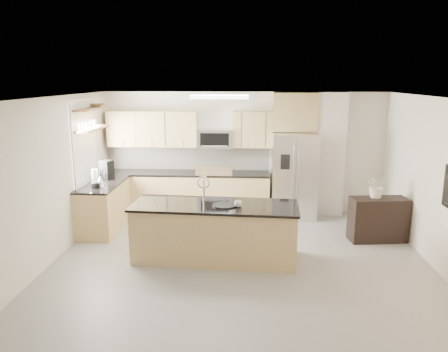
# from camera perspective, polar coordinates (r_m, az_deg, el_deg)

# --- Properties ---
(floor) EXTENTS (6.50, 6.50, 0.00)m
(floor) POSITION_cam_1_polar(r_m,az_deg,el_deg) (6.74, 2.06, -12.62)
(floor) COLOR gray
(floor) RESTS_ON ground
(ceiling) EXTENTS (6.00, 6.50, 0.02)m
(ceiling) POSITION_cam_1_polar(r_m,az_deg,el_deg) (6.10, 2.26, 10.04)
(ceiling) COLOR silver
(ceiling) RESTS_ON wall_back
(wall_back) EXTENTS (6.00, 0.02, 2.60)m
(wall_back) POSITION_cam_1_polar(r_m,az_deg,el_deg) (9.48, 2.57, 3.06)
(wall_back) COLOR silver
(wall_back) RESTS_ON floor
(wall_front) EXTENTS (6.00, 0.02, 2.60)m
(wall_front) POSITION_cam_1_polar(r_m,az_deg,el_deg) (3.26, 0.89, -16.32)
(wall_front) COLOR silver
(wall_front) RESTS_ON floor
(wall_left) EXTENTS (0.02, 6.50, 2.60)m
(wall_left) POSITION_cam_1_polar(r_m,az_deg,el_deg) (7.03, -23.12, -1.36)
(wall_left) COLOR silver
(wall_left) RESTS_ON floor
(back_counter) EXTENTS (3.55, 0.66, 1.44)m
(back_counter) POSITION_cam_1_polar(r_m,az_deg,el_deg) (9.44, -4.97, -2.16)
(back_counter) COLOR tan
(back_counter) RESTS_ON floor
(left_counter) EXTENTS (0.66, 1.50, 0.92)m
(left_counter) POSITION_cam_1_polar(r_m,az_deg,el_deg) (8.76, -15.43, -3.83)
(left_counter) COLOR tan
(left_counter) RESTS_ON floor
(range) EXTENTS (0.76, 0.64, 1.14)m
(range) POSITION_cam_1_polar(r_m,az_deg,el_deg) (9.36, -1.18, -2.24)
(range) COLOR black
(range) RESTS_ON floor
(upper_cabinets) EXTENTS (3.50, 0.33, 0.75)m
(upper_cabinets) POSITION_cam_1_polar(r_m,az_deg,el_deg) (9.35, -5.46, 6.13)
(upper_cabinets) COLOR tan
(upper_cabinets) RESTS_ON wall_back
(microwave) EXTENTS (0.76, 0.40, 0.40)m
(microwave) POSITION_cam_1_polar(r_m,az_deg,el_deg) (9.25, -1.15, 4.90)
(microwave) COLOR silver
(microwave) RESTS_ON upper_cabinets
(refrigerator) EXTENTS (0.92, 0.78, 1.78)m
(refrigerator) POSITION_cam_1_polar(r_m,az_deg,el_deg) (9.24, 9.10, 0.07)
(refrigerator) COLOR silver
(refrigerator) RESTS_ON floor
(partition_column) EXTENTS (0.60, 0.30, 2.60)m
(partition_column) POSITION_cam_1_polar(r_m,az_deg,el_deg) (9.48, 13.63, 2.72)
(partition_column) COLOR silver
(partition_column) RESTS_ON floor
(window) EXTENTS (0.04, 1.15, 1.65)m
(window) POSITION_cam_1_polar(r_m,az_deg,el_deg) (8.61, -17.80, 3.86)
(window) COLOR white
(window) RESTS_ON wall_left
(shelf_lower) EXTENTS (0.30, 1.20, 0.04)m
(shelf_lower) POSITION_cam_1_polar(r_m,az_deg,el_deg) (8.63, -16.91, 5.94)
(shelf_lower) COLOR #8E5C39
(shelf_lower) RESTS_ON wall_left
(shelf_upper) EXTENTS (0.30, 1.20, 0.04)m
(shelf_upper) POSITION_cam_1_polar(r_m,az_deg,el_deg) (8.59, -17.07, 8.39)
(shelf_upper) COLOR #8E5C39
(shelf_upper) RESTS_ON wall_left
(ceiling_fixture) EXTENTS (1.00, 0.50, 0.06)m
(ceiling_fixture) POSITION_cam_1_polar(r_m,az_deg,el_deg) (7.72, -0.53, 10.30)
(ceiling_fixture) COLOR white
(ceiling_fixture) RESTS_ON ceiling
(island) EXTENTS (2.70, 1.12, 1.34)m
(island) POSITION_cam_1_polar(r_m,az_deg,el_deg) (7.10, -1.18, -7.25)
(island) COLOR tan
(island) RESTS_ON floor
(credenza) EXTENTS (1.03, 0.53, 0.79)m
(credenza) POSITION_cam_1_polar(r_m,az_deg,el_deg) (8.36, 19.46, -5.37)
(credenza) COLOR black
(credenza) RESTS_ON floor
(cup) EXTENTS (0.16, 0.16, 0.10)m
(cup) POSITION_cam_1_polar(r_m,az_deg,el_deg) (6.82, 1.85, -3.66)
(cup) COLOR white
(cup) RESTS_ON island
(platter) EXTENTS (0.44, 0.44, 0.02)m
(platter) POSITION_cam_1_polar(r_m,az_deg,el_deg) (6.87, 0.06, -3.84)
(platter) COLOR black
(platter) RESTS_ON island
(blender) EXTENTS (0.15, 0.15, 0.35)m
(blender) POSITION_cam_1_polar(r_m,az_deg,el_deg) (8.27, -16.50, -0.49)
(blender) COLOR black
(blender) RESTS_ON left_counter
(kettle) EXTENTS (0.19, 0.19, 0.24)m
(kettle) POSITION_cam_1_polar(r_m,az_deg,el_deg) (8.38, -15.86, -0.60)
(kettle) COLOR silver
(kettle) RESTS_ON left_counter
(coffee_maker) EXTENTS (0.26, 0.29, 0.37)m
(coffee_maker) POSITION_cam_1_polar(r_m,az_deg,el_deg) (8.94, -15.09, 0.72)
(coffee_maker) COLOR black
(coffee_maker) RESTS_ON left_counter
(bowl) EXTENTS (0.38, 0.38, 0.08)m
(bowl) POSITION_cam_1_polar(r_m,az_deg,el_deg) (8.94, -16.26, 8.95)
(bowl) COLOR silver
(bowl) RESTS_ON shelf_upper
(flower_vase) EXTENTS (0.72, 0.67, 0.65)m
(flower_vase) POSITION_cam_1_polar(r_m,az_deg,el_deg) (8.20, 19.41, -0.46)
(flower_vase) COLOR silver
(flower_vase) RESTS_ON credenza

